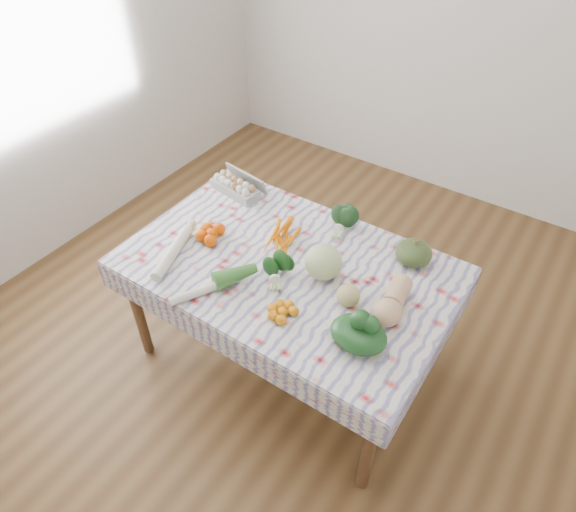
{
  "coord_description": "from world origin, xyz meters",
  "views": [
    {
      "loc": [
        1.07,
        -1.59,
        2.55
      ],
      "look_at": [
        0.0,
        0.0,
        0.82
      ],
      "focal_mm": 32.0,
      "sensor_mm": 36.0,
      "label": 1
    }
  ],
  "objects_px": {
    "egg_carton": "(235,187)",
    "cabbage": "(323,262)",
    "dining_table": "(288,276)",
    "kabocha_squash": "(414,253)",
    "butternut_squash": "(393,300)",
    "grapefruit": "(348,295)"
  },
  "relations": [
    {
      "from": "dining_table",
      "to": "butternut_squash",
      "type": "height_order",
      "value": "butternut_squash"
    },
    {
      "from": "dining_table",
      "to": "kabocha_squash",
      "type": "height_order",
      "value": "kabocha_squash"
    },
    {
      "from": "cabbage",
      "to": "egg_carton",
      "type": "bearing_deg",
      "value": 158.69
    },
    {
      "from": "egg_carton",
      "to": "kabocha_squash",
      "type": "bearing_deg",
      "value": 9.77
    },
    {
      "from": "grapefruit",
      "to": "dining_table",
      "type": "bearing_deg",
      "value": 170.08
    },
    {
      "from": "dining_table",
      "to": "kabocha_squash",
      "type": "xyz_separation_m",
      "value": [
        0.51,
        0.38,
        0.14
      ]
    },
    {
      "from": "cabbage",
      "to": "butternut_squash",
      "type": "distance_m",
      "value": 0.39
    },
    {
      "from": "dining_table",
      "to": "cabbage",
      "type": "xyz_separation_m",
      "value": [
        0.19,
        0.03,
        0.18
      ]
    },
    {
      "from": "kabocha_squash",
      "to": "cabbage",
      "type": "relative_size",
      "value": 1.02
    },
    {
      "from": "kabocha_squash",
      "to": "grapefruit",
      "type": "height_order",
      "value": "kabocha_squash"
    },
    {
      "from": "butternut_squash",
      "to": "grapefruit",
      "type": "bearing_deg",
      "value": -163.93
    },
    {
      "from": "kabocha_squash",
      "to": "cabbage",
      "type": "bearing_deg",
      "value": -133.39
    },
    {
      "from": "kabocha_squash",
      "to": "grapefruit",
      "type": "bearing_deg",
      "value": -106.57
    },
    {
      "from": "dining_table",
      "to": "egg_carton",
      "type": "height_order",
      "value": "egg_carton"
    },
    {
      "from": "egg_carton",
      "to": "kabocha_squash",
      "type": "height_order",
      "value": "kabocha_squash"
    },
    {
      "from": "egg_carton",
      "to": "butternut_squash",
      "type": "bearing_deg",
      "value": -7.36
    },
    {
      "from": "egg_carton",
      "to": "grapefruit",
      "type": "height_order",
      "value": "grapefruit"
    },
    {
      "from": "egg_carton",
      "to": "cabbage",
      "type": "height_order",
      "value": "cabbage"
    },
    {
      "from": "butternut_squash",
      "to": "grapefruit",
      "type": "distance_m",
      "value": 0.21
    },
    {
      "from": "cabbage",
      "to": "butternut_squash",
      "type": "bearing_deg",
      "value": -2.5
    },
    {
      "from": "dining_table",
      "to": "grapefruit",
      "type": "distance_m",
      "value": 0.41
    },
    {
      "from": "dining_table",
      "to": "kabocha_squash",
      "type": "relative_size",
      "value": 8.58
    }
  ]
}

